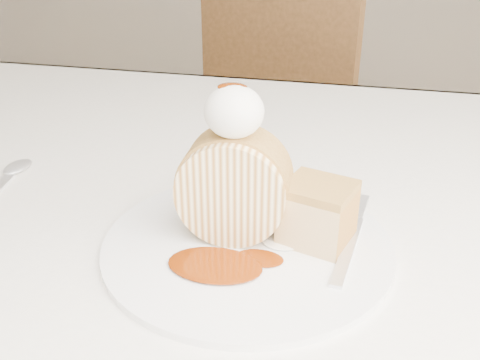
# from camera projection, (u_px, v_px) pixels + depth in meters

# --- Properties ---
(table) EXTENTS (1.40, 0.90, 0.75)m
(table) POSITION_uv_depth(u_px,v_px,m) (231.00, 236.00, 0.72)
(table) COLOR white
(table) RESTS_ON ground
(chair_far) EXTENTS (0.53, 0.53, 0.90)m
(chair_far) POSITION_uv_depth(u_px,v_px,m) (291.00, 121.00, 1.54)
(chair_far) COLOR brown
(chair_far) RESTS_ON ground
(plate) EXTENTS (0.36, 0.36, 0.01)m
(plate) POSITION_uv_depth(u_px,v_px,m) (247.00, 244.00, 0.54)
(plate) COLOR white
(plate) RESTS_ON table
(roulade_slice) EXTENTS (0.11, 0.07, 0.11)m
(roulade_slice) POSITION_uv_depth(u_px,v_px,m) (234.00, 186.00, 0.53)
(roulade_slice) COLOR #FFE9B1
(roulade_slice) RESTS_ON plate
(cake_chunk) EXTENTS (0.08, 0.07, 0.05)m
(cake_chunk) POSITION_uv_depth(u_px,v_px,m) (317.00, 217.00, 0.53)
(cake_chunk) COLOR #AF8442
(cake_chunk) RESTS_ON plate
(whipped_cream) EXTENTS (0.06, 0.06, 0.05)m
(whipped_cream) POSITION_uv_depth(u_px,v_px,m) (234.00, 112.00, 0.49)
(whipped_cream) COLOR white
(whipped_cream) RESTS_ON roulade_slice
(caramel_drizzle) EXTENTS (0.03, 0.02, 0.01)m
(caramel_drizzle) POSITION_uv_depth(u_px,v_px,m) (232.00, 81.00, 0.48)
(caramel_drizzle) COLOR #672304
(caramel_drizzle) RESTS_ON whipped_cream
(caramel_pool) EXTENTS (0.10, 0.08, 0.00)m
(caramel_pool) POSITION_uv_depth(u_px,v_px,m) (215.00, 265.00, 0.50)
(caramel_pool) COLOR #672304
(caramel_pool) RESTS_ON plate
(fork) EXTENTS (0.04, 0.17, 0.00)m
(fork) POSITION_uv_depth(u_px,v_px,m) (348.00, 250.00, 0.52)
(fork) COLOR silver
(fork) RESTS_ON plate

